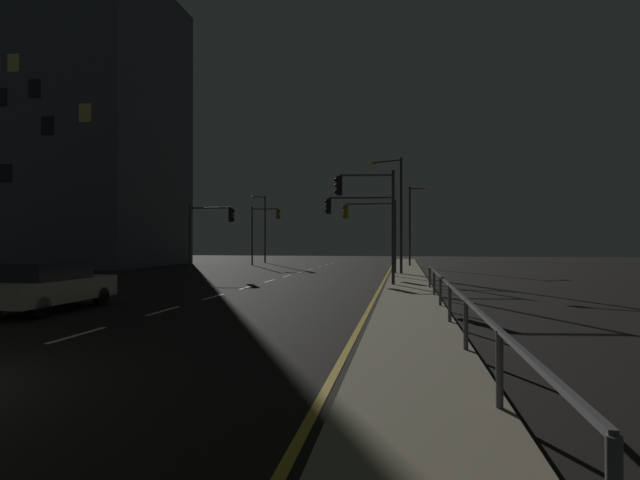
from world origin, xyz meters
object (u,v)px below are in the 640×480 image
at_px(traffic_light_near_right, 369,205).
at_px(traffic_light_near_left, 264,225).
at_px(street_lamp_mid_block, 413,218).
at_px(traffic_light_far_center, 362,218).
at_px(traffic_light_mid_left, 210,225).
at_px(car, 49,285).
at_px(street_lamp_corner, 263,223).
at_px(traffic_light_far_right, 371,222).
at_px(building_distant, 85,129).
at_px(street_lamp_median, 396,204).

distance_m(traffic_light_near_right, traffic_light_near_left, 24.24).
bearing_deg(street_lamp_mid_block, traffic_light_far_center, -103.10).
bearing_deg(traffic_light_near_right, traffic_light_mid_left, 146.58).
xyz_separation_m(traffic_light_near_left, traffic_light_far_center, (11.03, -15.24, -0.23)).
height_order(car, traffic_light_mid_left, traffic_light_mid_left).
xyz_separation_m(traffic_light_near_left, street_lamp_corner, (-1.65, 5.09, 0.42)).
distance_m(traffic_light_far_right, building_distant, 30.68).
distance_m(traffic_light_mid_left, street_lamp_mid_block, 18.87).
bearing_deg(street_lamp_mid_block, street_lamp_corner, 159.17).
xyz_separation_m(car, traffic_light_near_left, (-2.44, 31.17, 3.17)).
bearing_deg(traffic_light_near_left, traffic_light_far_right, -46.93).
relative_size(traffic_light_near_right, traffic_light_far_center, 1.11).
bearing_deg(traffic_light_far_center, building_distant, 157.88).
bearing_deg(traffic_light_far_right, building_distant, 163.75).
height_order(traffic_light_far_right, building_distant, building_distant).
distance_m(car, traffic_light_far_center, 18.34).
height_order(traffic_light_near_right, traffic_light_mid_left, traffic_light_near_right).
relative_size(traffic_light_far_center, street_lamp_corner, 0.69).
bearing_deg(traffic_light_near_right, traffic_light_near_left, 119.29).
height_order(street_lamp_mid_block, building_distant, building_distant).
xyz_separation_m(traffic_light_near_right, traffic_light_far_right, (-0.50, 8.98, -0.41)).
height_order(traffic_light_far_center, street_lamp_mid_block, street_lamp_mid_block).
distance_m(traffic_light_near_left, building_distant, 19.42).
bearing_deg(street_lamp_corner, traffic_light_far_right, -52.97).
distance_m(car, street_lamp_mid_block, 32.64).
xyz_separation_m(traffic_light_mid_left, building_distant, (-16.82, 9.44, 9.76)).
xyz_separation_m(car, street_lamp_mid_block, (11.90, 30.18, 3.61)).
height_order(traffic_light_far_center, street_lamp_corner, street_lamp_corner).
height_order(car, traffic_light_near_right, traffic_light_near_right).
relative_size(car, building_distant, 0.17).
bearing_deg(building_distant, street_lamp_mid_block, 5.54).
height_order(traffic_light_far_center, street_lamp_median, street_lamp_median).
relative_size(traffic_light_far_center, traffic_light_far_right, 1.03).
height_order(traffic_light_far_center, building_distant, building_distant).
bearing_deg(street_lamp_median, street_lamp_mid_block, 83.28).
relative_size(traffic_light_near_right, street_lamp_median, 0.73).
distance_m(traffic_light_near_right, street_lamp_mid_block, 20.30).
height_order(traffic_light_mid_left, street_lamp_corner, street_lamp_corner).
bearing_deg(traffic_light_far_right, traffic_light_mid_left, -173.46).
xyz_separation_m(traffic_light_mid_left, street_lamp_corner, (-1.84, 18.53, 0.99)).
distance_m(traffic_light_near_left, traffic_light_far_right, 16.64).
distance_m(traffic_light_far_center, street_lamp_mid_block, 14.64).
bearing_deg(street_lamp_median, traffic_light_near_left, 136.72).
height_order(traffic_light_mid_left, street_lamp_median, street_lamp_median).
xyz_separation_m(traffic_light_near_left, traffic_light_mid_left, (0.19, -13.44, -0.57)).
distance_m(traffic_light_near_right, street_lamp_corner, 29.50).
relative_size(traffic_light_near_left, traffic_light_far_center, 1.13).
xyz_separation_m(car, building_distant, (-19.08, 27.18, 12.36)).
bearing_deg(street_lamp_median, car, -119.21).
height_order(car, traffic_light_far_center, traffic_light_far_center).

